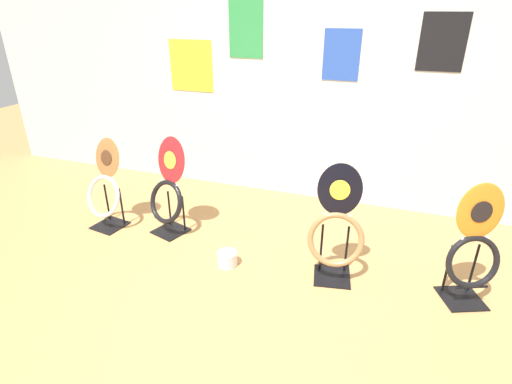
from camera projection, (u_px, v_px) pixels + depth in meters
ground_plane at (234, 319)px, 2.72m from camera, size 14.00×14.00×0.00m
wall_back at (312, 76)px, 3.98m from camera, size 8.00×0.07×2.60m
toilet_seat_display_jazz_black at (336, 232)px, 2.97m from camera, size 0.44×0.33×0.93m
toilet_seat_display_woodgrain at (105, 188)px, 3.73m from camera, size 0.43×0.34×0.85m
toilet_seat_display_crimson_swirl at (168, 192)px, 3.62m from camera, size 0.44×0.36×0.90m
toilet_seat_display_orange_sun at (474, 249)px, 2.73m from camera, size 0.41×0.37×0.90m
paint_can at (227, 258)px, 3.26m from camera, size 0.17×0.17×0.12m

